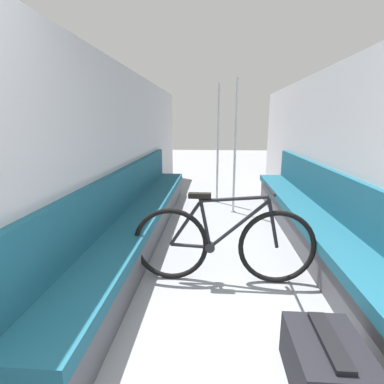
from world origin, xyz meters
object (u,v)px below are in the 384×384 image
bench_seat_row_left (140,218)px  bicycle (223,243)px  grab_pole_near (218,147)px  bench_seat_row_right (313,222)px  luggage_bag (326,364)px  grab_pole_far (235,150)px

bench_seat_row_left → bicycle: bench_seat_row_left is taller
grab_pole_near → bench_seat_row_right: bearing=-59.7°
bench_seat_row_left → grab_pole_near: grab_pole_near is taller
bench_seat_row_left → bench_seat_row_right: (2.07, 0.00, 0.00)m
grab_pole_near → luggage_bag: size_ratio=3.95×
bench_seat_row_left → luggage_bag: size_ratio=9.23×
bench_seat_row_right → grab_pole_far: size_ratio=2.34×
grab_pole_far → luggage_bag: size_ratio=3.95×
bicycle → grab_pole_far: grab_pole_far is taller
grab_pole_far → grab_pole_near: bearing=113.4°
bicycle → luggage_bag: bearing=-72.2°
bench_seat_row_left → grab_pole_far: bearing=46.8°
grab_pole_near → luggage_bag: (0.57, -3.91, -0.87)m
bicycle → grab_pole_far: (0.23, 2.20, 0.64)m
bench_seat_row_left → bicycle: (0.99, -0.90, 0.08)m
bicycle → bench_seat_row_right: bearing=31.4°
bicycle → grab_pole_near: bearing=82.4°
bicycle → luggage_bag: 1.26m
luggage_bag → bench_seat_row_left: bearing=127.2°
bench_seat_row_right → bicycle: bearing=-140.4°
bench_seat_row_right → bicycle: 1.41m
grab_pole_near → bicycle: bearing=-89.5°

